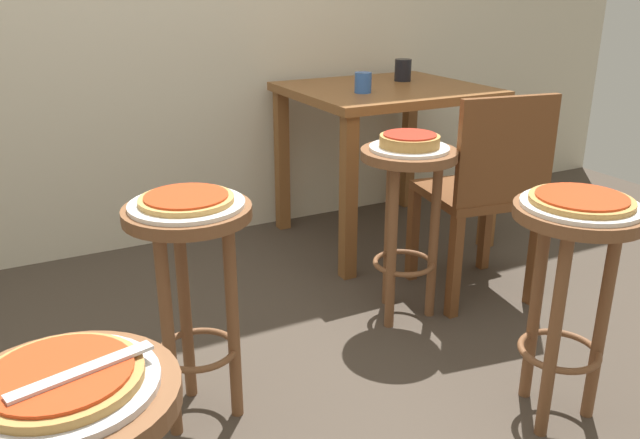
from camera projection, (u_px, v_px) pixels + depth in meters
The scene contains 17 objects.
ground_plane at pixel (291, 425), 1.93m from camera, with size 6.00×6.00×0.00m, color #42382D.
serving_plate_foreground at pixel (62, 386), 0.97m from camera, with size 0.29×0.29×0.01m, color silver.
pizza_foreground at pixel (61, 377), 0.97m from camera, with size 0.24×0.24×0.02m.
stool_middle at pixel (571, 269), 1.81m from camera, with size 0.35×0.35×0.67m.
serving_plate_middle at pixel (581, 205), 1.75m from camera, with size 0.32×0.32×0.01m, color white.
pizza_middle at pixel (581, 199), 1.74m from camera, with size 0.27×0.27×0.02m.
stool_leftside at pixel (192, 268), 1.82m from camera, with size 0.35×0.35×0.67m.
serving_plate_leftside at pixel (187, 204), 1.75m from camera, with size 0.31×0.31×0.01m, color white.
pizza_leftside at pixel (186, 199), 1.75m from camera, with size 0.26×0.26×0.02m.
stool_rear at pixel (407, 198), 2.40m from camera, with size 0.35×0.35×0.67m.
serving_plate_rear at pixel (409, 148), 2.34m from camera, with size 0.29×0.29×0.01m, color white.
pizza_rear at pixel (410, 140), 2.33m from camera, with size 0.22×0.22×0.05m.
dining_table at pixel (385, 112), 3.13m from camera, with size 0.88×0.79×0.76m.
cup_near_edge at pixel (363, 83), 2.90m from camera, with size 0.08×0.08×0.09m, color #3360B2.
cup_far_edge at pixel (403, 70), 3.23m from camera, with size 0.08×0.08×0.11m, color black.
wooden_chair at pixel (485, 190), 2.55m from camera, with size 0.46×0.46×0.85m.
pizza_server_knife at pixel (83, 371), 0.96m from camera, with size 0.22×0.02×0.01m, color silver.
Camera 1 is at (-0.66, -1.46, 1.24)m, focal length 36.59 mm.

